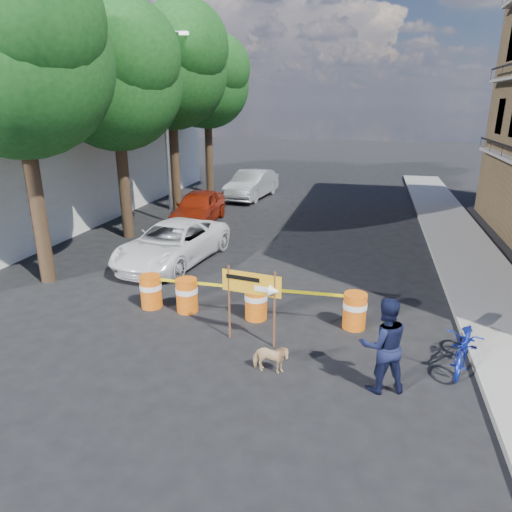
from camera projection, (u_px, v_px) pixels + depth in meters
The scene contains 19 objects.
ground at pixel (243, 337), 10.74m from camera, with size 120.00×120.00×0.00m, color black.
sidewalk_east at pixel (476, 270), 14.81m from camera, with size 2.40×40.00×0.15m, color gray.
white_building at pixel (38, 151), 21.95m from camera, with size 8.00×22.00×6.00m, color silver.
tree_near at pixel (16, 58), 12.09m from camera, with size 5.46×5.20×9.15m.
tree_mid_a at pixel (116, 80), 16.80m from camera, with size 5.25×5.00×8.68m.
tree_mid_b at pixel (171, 69), 21.17m from camera, with size 5.67×5.40×9.62m.
tree_far at pixel (208, 84), 25.92m from camera, with size 5.04×4.80×8.84m.
streetlamp at pixel (167, 124), 19.43m from camera, with size 1.25×0.18×8.00m.
barrel_far_left at pixel (151, 291), 12.17m from camera, with size 0.58×0.58×0.90m.
barrel_mid_left at pixel (187, 295), 11.93m from camera, with size 0.58×0.58×0.90m.
barrel_mid_right at pixel (256, 301), 11.52m from camera, with size 0.58×0.58×0.90m.
barrel_far_right at pixel (355, 310), 11.04m from camera, with size 0.58×0.58×0.90m.
detour_sign at pixel (259, 290), 10.03m from camera, with size 1.39×0.36×1.81m.
pedestrian at pixel (384, 345), 8.51m from camera, with size 0.92×0.72×1.90m, color black.
bicycle at pixel (468, 325), 9.24m from camera, with size 0.67×1.01×1.92m, color #1326A2.
dog at pixel (270, 358), 9.23m from camera, with size 0.35×0.77×0.65m, color #E0B580.
suv_white at pixel (173, 243), 15.53m from camera, with size 2.29×4.97×1.38m, color white.
sedan_red at pixel (198, 207), 20.61m from camera, with size 1.75×4.35×1.48m, color maroon.
sedan_silver at pixel (252, 184), 26.05m from camera, with size 1.67×4.79×1.58m, color #B6B8BD.
Camera 1 is at (2.62, -9.20, 5.25)m, focal length 32.00 mm.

